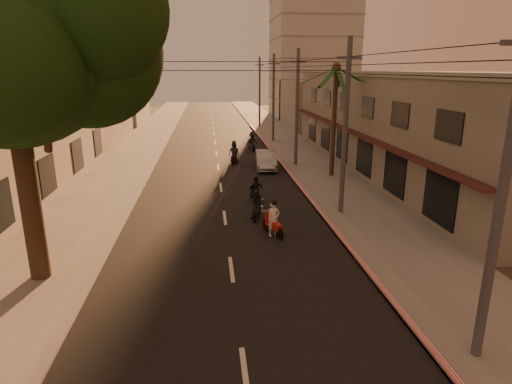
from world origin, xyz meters
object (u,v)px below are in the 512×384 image
Objects in this scene: broadleaf_tree at (20,36)px; scooter_far_b at (252,142)px; scooter_red at (273,220)px; scooter_far_a at (234,153)px; palm_tree at (336,74)px; scooter_mid_b at (256,191)px; scooter_mid_a at (257,206)px; parked_car at (266,160)px.

scooter_far_b is (9.98, 24.48, -7.62)m from broadleaf_tree.
scooter_red is 16.10m from scooter_far_a.
broadleaf_tree is 20.18m from palm_tree.
scooter_red reaches higher than scooter_mid_b.
palm_tree is 4.31× the size of scooter_far_a.
scooter_far_b is at bearing 83.02° from scooter_far_a.
scooter_red is 5.07m from scooter_mid_b.
scooter_mid_b is (8.50, 8.20, -7.72)m from broadleaf_tree.
scooter_mid_a is 11.74m from parked_car.
scooter_red is at bearing -73.33° from scooter_far_a.
palm_tree is (14.61, 13.86, -1.33)m from broadleaf_tree.
scooter_mid_a is at bearing 80.66° from scooter_red.
scooter_red is (-5.86, -10.72, -6.36)m from palm_tree.
scooter_mid_a is at bearing 33.45° from broadleaf_tree.
scooter_far_a is (7.97, 19.22, -7.61)m from broadleaf_tree.
scooter_red is at bearing -91.93° from parked_car.
scooter_far_a is at bearing 108.26° from scooter_mid_a.
palm_tree is 13.19m from scooter_far_b.
palm_tree is 10.50m from scooter_mid_b.
scooter_mid_a is at bearing -95.61° from parked_car.
scooter_mid_b is (-0.25, 5.07, -0.04)m from scooter_red.
scooter_mid_b is at bearing 101.89° from scooter_mid_a.
broadleaf_tree is 1.48× the size of palm_tree.
palm_tree reaches higher than scooter_far_b.
broadleaf_tree reaches higher than scooter_far_b.
palm_tree is 8.38m from parked_car.
scooter_red is at bearing 19.71° from broadleaf_tree.
scooter_far_b is 7.48m from parked_car.
scooter_far_a is (-0.28, 13.76, 0.13)m from scooter_mid_a.
scooter_red is at bearing -118.67° from palm_tree.
palm_tree is 4.33× the size of scooter_far_b.
palm_tree reaches higher than scooter_mid_b.
scooter_far_a is at bearing -121.02° from scooter_far_b.
broadleaf_tree is 14.11m from scooter_mid_b.
broadleaf_tree is 22.15m from scooter_far_a.
broadleaf_tree is 12.06m from scooter_red.
scooter_mid_b is (-6.11, -5.65, -6.39)m from palm_tree.
broadleaf_tree reaches higher than scooter_mid_b.
scooter_far_b reaches higher than scooter_mid_b.
broadleaf_tree is at bearing -129.46° from scooter_mid_a.
parked_car is at bearing 143.89° from palm_tree.
scooter_mid_a is 0.84× the size of scooter_far_a.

